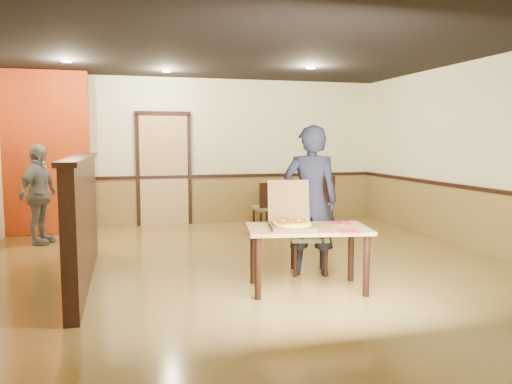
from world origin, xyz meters
TOP-DOWN VIEW (x-y plane):
  - floor at (0.00, 0.00)m, footprint 7.00×7.00m
  - ceiling at (0.00, 0.00)m, footprint 7.00×7.00m
  - wall_back at (0.00, 3.50)m, footprint 7.00×0.00m
  - wall_right at (3.50, 0.00)m, footprint 0.00×7.00m
  - wainscot_back at (0.00, 3.47)m, footprint 7.00×0.04m
  - chair_rail_back at (0.00, 3.45)m, footprint 7.00×0.06m
  - wainscot_right at (3.47, 0.00)m, footprint 0.04×7.00m
  - chair_rail_right at (3.45, 0.00)m, footprint 0.06×7.00m
  - back_door at (-0.80, 3.46)m, footprint 0.90×0.06m
  - booth_partition at (-2.00, -0.20)m, footprint 0.20×3.10m
  - red_accent_panel at (-2.90, 3.00)m, footprint 1.60×0.20m
  - spot_a at (-2.30, 1.80)m, footprint 0.14×0.14m
  - spot_b at (-0.80, 2.50)m, footprint 0.14×0.14m
  - spot_c at (1.40, 1.50)m, footprint 0.14×0.14m
  - main_table at (0.38, -1.16)m, footprint 1.40×0.95m
  - diner_chair at (0.66, -0.44)m, footprint 0.53×0.53m
  - side_chair_left at (0.87, 2.05)m, footprint 0.48×0.48m
  - side_chair_right at (1.80, 2.05)m, footprint 0.67×0.67m
  - side_table at (1.32, 2.67)m, footprint 0.89×0.89m
  - diner at (0.63, -0.59)m, footprint 0.76×0.61m
  - passerby at (-2.83, 2.17)m, footprint 0.70×0.99m
  - pizza_box at (0.20, -1.13)m, footprint 0.55×0.62m
  - pizza at (0.19, -1.18)m, footprint 0.43×0.43m
  - napkin_near at (0.71, -1.50)m, footprint 0.26×0.26m
  - napkin_far at (0.83, -1.01)m, footprint 0.26×0.26m
  - condiment at (1.38, 2.55)m, footprint 0.06×0.06m

SIDE VIEW (x-z plane):
  - floor at x=0.00m, z-range 0.00..0.00m
  - wainscot_back at x=0.00m, z-range 0.00..0.90m
  - wainscot_right at x=3.47m, z-range 0.00..0.90m
  - diner_chair at x=0.66m, z-range 0.04..0.94m
  - side_chair_left at x=0.87m, z-range 0.04..0.95m
  - side_chair_right at x=1.80m, z-range 0.05..1.04m
  - side_table at x=1.32m, z-range 0.20..0.96m
  - main_table at x=0.38m, z-range 0.24..0.93m
  - napkin_near at x=0.71m, z-range 0.69..0.70m
  - napkin_far at x=0.83m, z-range 0.69..0.70m
  - booth_partition at x=-2.00m, z-range 0.01..1.46m
  - pizza at x=0.19m, z-range 0.73..0.76m
  - pizza_box at x=0.20m, z-range 0.51..1.00m
  - passerby at x=-2.83m, z-range 0.00..1.57m
  - condiment at x=1.38m, z-range 0.76..0.92m
  - diner at x=0.63m, z-range 0.00..1.80m
  - chair_rail_back at x=0.00m, z-range 0.89..0.95m
  - chair_rail_right at x=3.45m, z-range 0.89..0.95m
  - back_door at x=-0.80m, z-range 0.00..2.10m
  - red_accent_panel at x=-2.90m, z-range 0.01..2.79m
  - wall_back at x=0.00m, z-range -2.10..4.90m
  - wall_right at x=3.50m, z-range -2.10..4.90m
  - spot_a at x=-2.30m, z-range 2.77..2.79m
  - spot_b at x=-0.80m, z-range 2.77..2.79m
  - spot_c at x=1.40m, z-range 2.77..2.79m
  - ceiling at x=0.00m, z-range 2.80..2.80m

